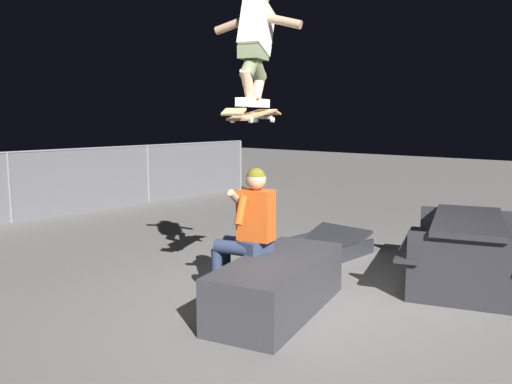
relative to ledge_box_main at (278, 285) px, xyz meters
name	(u,v)px	position (x,y,z in m)	size (l,w,h in m)	color
ground_plane	(301,305)	(0.27, -0.08, -0.25)	(40.00, 40.00, 0.00)	slate
ledge_box_main	(278,285)	(0.00, 0.00, 0.00)	(1.74, 0.70, 0.51)	#38383D
person_sitting_on_ledge	(246,227)	(0.03, 0.43, 0.50)	(0.59, 0.79, 1.34)	#2D3856
skateboard	(253,115)	(0.05, 0.36, 1.60)	(1.03, 0.51, 0.13)	#AD8451
skater_airborne	(256,41)	(0.11, 0.37, 2.28)	(0.63, 0.87, 1.12)	white
kicker_ramp	(324,249)	(2.04, 0.82, -0.19)	(1.18, 0.96, 0.40)	#28282D
picnic_table_back	(467,241)	(1.94, -1.09, 0.24)	(2.03, 1.81, 0.75)	#28282D
fence_back	(9,185)	(0.27, 6.17, 0.42)	(12.05, 0.05, 1.25)	slate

